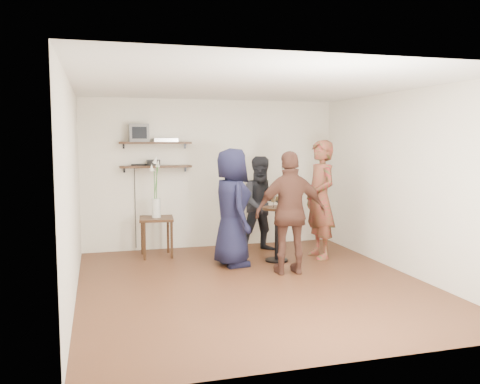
% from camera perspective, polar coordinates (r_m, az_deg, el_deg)
% --- Properties ---
extents(room, '(4.58, 5.08, 2.68)m').
position_cam_1_polar(room, '(6.60, 1.56, 0.62)').
color(room, '#402114').
rests_on(room, ground).
extents(shelf_upper, '(1.20, 0.25, 0.04)m').
position_cam_1_polar(shelf_upper, '(8.70, -9.48, 5.47)').
color(shelf_upper, black).
rests_on(shelf_upper, room).
extents(shelf_lower, '(1.20, 0.25, 0.04)m').
position_cam_1_polar(shelf_lower, '(8.72, -9.43, 2.84)').
color(shelf_lower, black).
rests_on(shelf_lower, room).
extents(crt_monitor, '(0.32, 0.30, 0.30)m').
position_cam_1_polar(crt_monitor, '(8.68, -11.30, 6.54)').
color(crt_monitor, '#59595B').
rests_on(crt_monitor, shelf_upper).
extents(dvd_deck, '(0.40, 0.24, 0.06)m').
position_cam_1_polar(dvd_deck, '(8.72, -8.37, 5.80)').
color(dvd_deck, silver).
rests_on(dvd_deck, shelf_upper).
extents(radio, '(0.22, 0.10, 0.10)m').
position_cam_1_polar(radio, '(8.71, -9.71, 3.27)').
color(radio, black).
rests_on(radio, shelf_lower).
extents(power_strip, '(0.30, 0.05, 0.03)m').
position_cam_1_polar(power_strip, '(8.74, -11.14, 3.03)').
color(power_strip, black).
rests_on(power_strip, shelf_lower).
extents(side_table, '(0.59, 0.59, 0.65)m').
position_cam_1_polar(side_table, '(8.39, -9.37, -3.55)').
color(side_table, black).
rests_on(side_table, room).
extents(vase_lilies, '(0.20, 0.20, 1.00)m').
position_cam_1_polar(vase_lilies, '(8.33, -9.42, -0.68)').
color(vase_lilies, silver).
rests_on(vase_lilies, side_table).
extents(drinks_table, '(0.47, 0.47, 0.86)m').
position_cam_1_polar(drinks_table, '(7.98, 4.16, -3.88)').
color(drinks_table, black).
rests_on(drinks_table, room).
extents(wine_glass_fl, '(0.06, 0.06, 0.19)m').
position_cam_1_polar(wine_glass_fl, '(7.86, 3.74, -0.84)').
color(wine_glass_fl, silver).
rests_on(wine_glass_fl, drinks_table).
extents(wine_glass_fr, '(0.07, 0.07, 0.22)m').
position_cam_1_polar(wine_glass_fr, '(7.92, 4.69, -0.62)').
color(wine_glass_fr, silver).
rests_on(wine_glass_fr, drinks_table).
extents(wine_glass_bl, '(0.07, 0.07, 0.21)m').
position_cam_1_polar(wine_glass_bl, '(7.97, 3.82, -0.65)').
color(wine_glass_bl, silver).
rests_on(wine_glass_bl, drinks_table).
extents(wine_glass_br, '(0.07, 0.07, 0.22)m').
position_cam_1_polar(wine_glass_br, '(7.95, 4.35, -0.59)').
color(wine_glass_br, silver).
rests_on(wine_glass_br, drinks_table).
extents(person_plaid, '(0.49, 0.71, 1.90)m').
position_cam_1_polar(person_plaid, '(8.24, 9.00, -0.83)').
color(person_plaid, red).
rests_on(person_plaid, room).
extents(person_dark, '(0.80, 0.63, 1.62)m').
position_cam_1_polar(person_dark, '(8.65, 2.54, -1.36)').
color(person_dark, black).
rests_on(person_dark, room).
extents(person_navy, '(0.64, 0.92, 1.78)m').
position_cam_1_polar(person_navy, '(7.65, -0.94, -1.73)').
color(person_navy, black).
rests_on(person_navy, room).
extents(person_brown, '(1.06, 0.51, 1.75)m').
position_cam_1_polar(person_brown, '(7.22, 5.73, -2.35)').
color(person_brown, '#4D2B21').
rests_on(person_brown, room).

